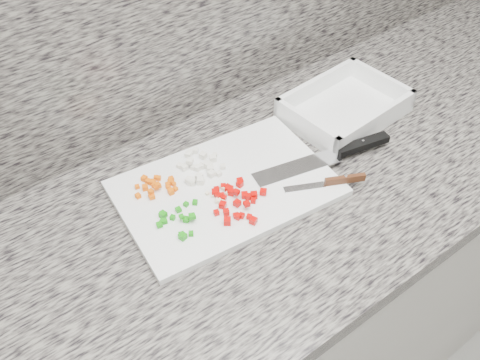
# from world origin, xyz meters

# --- Properties ---
(cabinet) EXTENTS (3.92, 0.62, 0.86)m
(cabinet) POSITION_xyz_m (0.00, 1.44, 0.43)
(cabinet) COLOR silver
(cabinet) RESTS_ON ground
(countertop) EXTENTS (3.96, 0.64, 0.04)m
(countertop) POSITION_xyz_m (0.00, 1.44, 0.88)
(countertop) COLOR slate
(countertop) RESTS_ON cabinet
(backsplash) EXTENTS (3.92, 0.02, 0.60)m
(backsplash) POSITION_xyz_m (0.00, 1.74, 1.20)
(backsplash) COLOR slate
(backsplash) RESTS_ON countertop
(cutting_board) EXTENTS (0.45, 0.32, 0.01)m
(cutting_board) POSITION_xyz_m (-0.00, 1.48, 0.91)
(cutting_board) COLOR white
(cutting_board) RESTS_ON countertop
(carrot_pile) EXTENTS (0.09, 0.08, 0.02)m
(carrot_pile) POSITION_xyz_m (-0.11, 1.56, 0.92)
(carrot_pile) COLOR #E75B05
(carrot_pile) RESTS_ON cutting_board
(onion_pile) EXTENTS (0.10, 0.10, 0.02)m
(onion_pile) POSITION_xyz_m (-0.02, 1.55, 0.92)
(onion_pile) COLOR white
(onion_pile) RESTS_ON cutting_board
(green_pepper_pile) EXTENTS (0.10, 0.08, 0.02)m
(green_pepper_pile) POSITION_xyz_m (-0.13, 1.46, 0.92)
(green_pepper_pile) COLOR #148E0C
(green_pepper_pile) RESTS_ON cutting_board
(red_pepper_pile) EXTENTS (0.12, 0.12, 0.02)m
(red_pepper_pile) POSITION_xyz_m (-0.01, 1.44, 0.92)
(red_pepper_pile) COLOR #C40502
(red_pepper_pile) RESTS_ON cutting_board
(garlic_pile) EXTENTS (0.04, 0.05, 0.01)m
(garlic_pile) POSITION_xyz_m (-0.03, 1.47, 0.92)
(garlic_pile) COLOR #F6EBBE
(garlic_pile) RESTS_ON cutting_board
(chef_knife) EXTENTS (0.32, 0.10, 0.02)m
(chef_knife) POSITION_xyz_m (0.25, 1.42, 0.92)
(chef_knife) COLOR white
(chef_knife) RESTS_ON cutting_board
(paring_knife) EXTENTS (0.16, 0.09, 0.02)m
(paring_knife) POSITION_xyz_m (0.18, 1.36, 0.92)
(paring_knife) COLOR white
(paring_knife) RESTS_ON cutting_board
(tray) EXTENTS (0.28, 0.21, 0.06)m
(tray) POSITION_xyz_m (0.37, 1.52, 0.92)
(tray) COLOR white
(tray) RESTS_ON countertop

